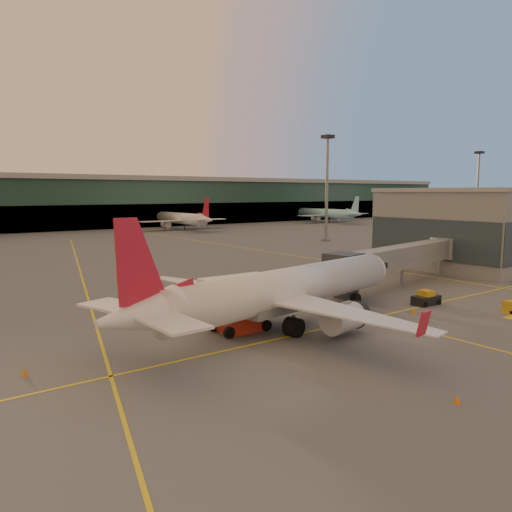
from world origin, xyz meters
TOP-DOWN VIEW (x-y plane):
  - ground at (0.00, 0.00)m, footprint 600.00×600.00m
  - taxi_markings at (-7.32, 44.49)m, footprint 100.12×173.00m
  - terminal at (0.00, 141.79)m, footprint 400.00×20.00m
  - gate_building at (41.93, 17.93)m, footprint 18.40×22.40m
  - mast_east_near at (55.00, 62.00)m, footprint 2.40×2.40m
  - mast_east_far at (130.00, 66.00)m, footprint 2.40×2.40m
  - main_airplane at (-4.68, 7.21)m, footprint 34.14×30.96m
  - jet_bridge at (22.11, 13.91)m, footprint 30.15×8.45m
  - catering_truck at (-8.06, 8.79)m, footprint 6.21×2.88m
  - pushback_tug at (13.99, 5.24)m, footprint 3.15×1.86m
  - cone_nose at (16.95, 7.90)m, footprint 0.40×0.40m
  - cone_tail at (-25.24, 8.43)m, footprint 0.43×0.43m
  - cone_wing_right at (-6.39, -10.87)m, footprint 0.41×0.41m
  - cone_wing_left at (-6.17, 25.85)m, footprint 0.45×0.45m
  - cone_fwd at (9.39, 3.46)m, footprint 0.45×0.45m

SIDE VIEW (x-z plane):
  - ground at x=0.00m, z-range 0.00..0.00m
  - taxi_markings at x=-7.32m, z-range 0.00..0.01m
  - cone_nose at x=16.95m, z-range -0.01..0.51m
  - cone_wing_right at x=-6.39m, z-range -0.01..0.52m
  - cone_tail at x=-25.24m, z-range -0.01..0.54m
  - cone_fwd at x=9.39m, z-range -0.01..0.56m
  - cone_wing_left at x=-6.17m, z-range -0.01..0.56m
  - pushback_tug at x=13.99m, z-range -0.15..1.42m
  - catering_truck at x=-8.06m, z-range 0.33..5.12m
  - main_airplane at x=-4.68m, z-range -1.81..8.53m
  - jet_bridge at x=22.11m, z-range 0.96..6.31m
  - gate_building at x=41.93m, z-range -0.01..12.59m
  - terminal at x=0.00m, z-range -0.04..17.56m
  - mast_east_near at x=55.00m, z-range 2.06..27.66m
  - mast_east_far at x=130.00m, z-range 2.06..27.66m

